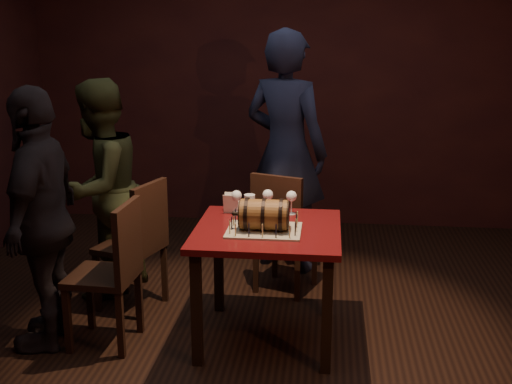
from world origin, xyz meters
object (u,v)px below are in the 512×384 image
wine_glass_mid (268,196)px  chair_left_rear (139,239)px  pub_table (268,245)px  wine_glass_left (236,197)px  barrel_cake (264,215)px  pint_of_ale (250,206)px  chair_left_front (114,266)px  wine_glass_right (291,197)px  person_left_rear (100,189)px  person_back (286,152)px  person_left_front (42,219)px  chair_back (282,226)px

wine_glass_mid → chair_left_rear: size_ratio=0.17×
pub_table → wine_glass_left: bearing=130.3°
barrel_cake → wine_glass_left: size_ratio=2.17×
pint_of_ale → chair_left_front: (-0.80, -0.40, -0.30)m
chair_left_front → wine_glass_right: bearing=24.6°
chair_left_front → pub_table: bearing=10.8°
pub_table → wine_glass_right: size_ratio=5.59×
wine_glass_mid → wine_glass_left: bearing=-166.6°
chair_left_rear → wine_glass_mid: bearing=-1.6°
pub_table → wine_glass_right: bearing=67.5°
wine_glass_mid → chair_left_front: size_ratio=0.17×
barrel_cake → wine_glass_right: (0.14, 0.38, 0.01)m
wine_glass_left → pint_of_ale: wine_glass_left is taller
wine_glass_left → person_left_rear: person_left_rear is taller
person_back → person_left_rear: (-1.32, -0.69, -0.17)m
person_back → person_left_rear: bearing=51.6°
wine_glass_mid → wine_glass_right: size_ratio=1.00×
person_back → chair_left_front: bearing=81.2°
chair_left_front → person_left_front: (-0.43, -0.02, 0.30)m
wine_glass_left → person_left_rear: size_ratio=0.10×
wine_glass_mid → wine_glass_right: (0.16, -0.02, 0.00)m
chair_back → chair_left_rear: 1.05m
wine_glass_right → chair_left_front: 1.22m
chair_left_front → person_left_rear: (-0.36, 0.79, 0.28)m
pint_of_ale → chair_left_front: 0.94m
pint_of_ale → person_left_rear: bearing=161.3°
wine_glass_right → chair_left_rear: (-1.07, 0.04, -0.35)m
wine_glass_left → person_left_front: person_left_front is taller
wine_glass_left → chair_left_front: 0.91m
wine_glass_right → chair_back: chair_back is taller
wine_glass_mid → chair_back: chair_back is taller
person_left_front → wine_glass_mid: bearing=107.4°
pub_table → wine_glass_mid: size_ratio=5.59×
barrel_cake → wine_glass_mid: 0.40m
chair_back → person_left_rear: (-1.33, -0.13, 0.28)m
pint_of_ale → person_back: 1.10m
pint_of_ale → person_left_rear: size_ratio=0.09×
pub_table → barrel_cake: bearing=-102.5°
barrel_cake → chair_back: bearing=86.5°
person_left_front → wine_glass_left: bearing=108.7°
wine_glass_mid → chair_left_front: 1.09m
pub_table → barrel_cake: barrel_cake is taller
person_left_rear → pint_of_ale: bearing=88.7°
pub_table → person_back: person_back is taller
wine_glass_mid → chair_left_front: chair_left_front is taller
pub_table → chair_left_rear: size_ratio=0.97×
barrel_cake → person_back: 1.38m
wine_glass_left → person_back: 1.06m
pub_table → person_left_rear: bearing=154.7°
barrel_cake → pint_of_ale: bearing=113.1°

